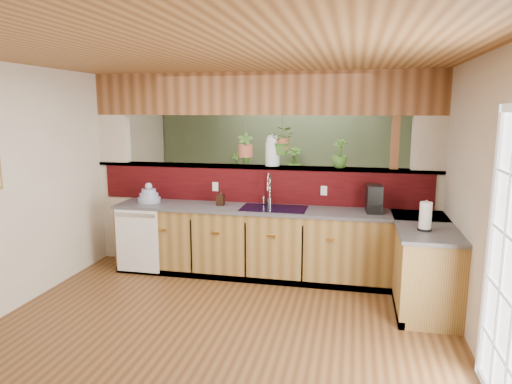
% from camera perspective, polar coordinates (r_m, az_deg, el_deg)
% --- Properties ---
extents(ground, '(4.60, 7.00, 0.01)m').
position_cam_1_polar(ground, '(5.15, -2.60, -14.04)').
color(ground, brown).
rests_on(ground, ground).
extents(ceiling, '(4.60, 7.00, 0.01)m').
position_cam_1_polar(ceiling, '(4.72, -2.86, 16.08)').
color(ceiling, brown).
rests_on(ceiling, ground).
extents(wall_back, '(4.60, 0.02, 2.60)m').
position_cam_1_polar(wall_back, '(8.17, 3.62, 4.47)').
color(wall_back, beige).
rests_on(wall_back, ground).
extents(wall_left, '(0.02, 7.00, 2.60)m').
position_cam_1_polar(wall_left, '(5.80, -25.26, 1.14)').
color(wall_left, beige).
rests_on(wall_left, ground).
extents(wall_right, '(0.02, 7.00, 2.60)m').
position_cam_1_polar(wall_right, '(4.74, 25.25, -0.69)').
color(wall_right, beige).
rests_on(wall_right, ground).
extents(pass_through_partition, '(4.60, 0.21, 2.60)m').
position_cam_1_polar(pass_through_partition, '(6.08, 0.82, 1.46)').
color(pass_through_partition, beige).
rests_on(pass_through_partition, ground).
extents(pass_through_ledge, '(4.60, 0.21, 0.04)m').
position_cam_1_polar(pass_through_ledge, '(6.06, 0.56, 3.14)').
color(pass_through_ledge, brown).
rests_on(pass_through_ledge, ground).
extents(header_beam, '(4.60, 0.15, 0.55)m').
position_cam_1_polar(header_beam, '(6.02, 0.57, 12.21)').
color(header_beam, brown).
rests_on(header_beam, ground).
extents(sage_backwall, '(4.55, 0.02, 2.55)m').
position_cam_1_polar(sage_backwall, '(8.15, 3.60, 4.46)').
color(sage_backwall, '#526444').
rests_on(sage_backwall, ground).
extents(countertop, '(4.14, 1.52, 0.90)m').
position_cam_1_polar(countertop, '(5.67, 7.91, -6.98)').
color(countertop, brown).
rests_on(countertop, ground).
extents(dishwasher, '(0.58, 0.03, 0.82)m').
position_cam_1_polar(dishwasher, '(6.09, -14.66, -5.94)').
color(dishwasher, white).
rests_on(dishwasher, ground).
extents(navy_sink, '(0.82, 0.50, 0.18)m').
position_cam_1_polar(navy_sink, '(5.75, 2.24, -2.82)').
color(navy_sink, black).
rests_on(navy_sink, countertop).
extents(french_door, '(0.06, 1.02, 2.16)m').
position_cam_1_polar(french_door, '(3.57, 29.09, -8.50)').
color(french_door, white).
rests_on(french_door, ground).
extents(faucet, '(0.19, 0.19, 0.43)m').
position_cam_1_polar(faucet, '(5.86, 1.62, 0.51)').
color(faucet, '#B7B7B2').
rests_on(faucet, countertop).
extents(dish_stack, '(0.30, 0.30, 0.26)m').
position_cam_1_polar(dish_stack, '(6.25, -13.23, -0.51)').
color(dish_stack, '#959FC0').
rests_on(dish_stack, countertop).
extents(soap_dispenser, '(0.10, 0.10, 0.21)m').
position_cam_1_polar(soap_dispenser, '(5.90, -4.45, -0.68)').
color(soap_dispenser, '#331D12').
rests_on(soap_dispenser, countertop).
extents(coffee_maker, '(0.18, 0.30, 0.33)m').
position_cam_1_polar(coffee_maker, '(5.66, 14.53, -0.96)').
color(coffee_maker, black).
rests_on(coffee_maker, countertop).
extents(paper_towel, '(0.15, 0.15, 0.32)m').
position_cam_1_polar(paper_towel, '(4.97, 20.42, -2.91)').
color(paper_towel, black).
rests_on(paper_towel, countertop).
extents(glass_jar, '(0.19, 0.19, 0.42)m').
position_cam_1_polar(glass_jar, '(6.01, 2.09, 5.28)').
color(glass_jar, silver).
rests_on(glass_jar, pass_through_ledge).
extents(ledge_plant_right, '(0.27, 0.27, 0.37)m').
position_cam_1_polar(ledge_plant_right, '(5.92, 10.46, 4.79)').
color(ledge_plant_right, '#396724').
rests_on(ledge_plant_right, pass_through_ledge).
extents(hanging_plant_a, '(0.24, 0.19, 0.55)m').
position_cam_1_polar(hanging_plant_a, '(6.07, -1.34, 6.72)').
color(hanging_plant_a, brown).
rests_on(hanging_plant_a, header_beam).
extents(hanging_plant_b, '(0.36, 0.32, 0.48)m').
position_cam_1_polar(hanging_plant_b, '(5.97, 3.30, 7.93)').
color(hanging_plant_b, brown).
rests_on(hanging_plant_b, header_beam).
extents(shelving_console, '(1.58, 0.69, 1.02)m').
position_cam_1_polar(shelving_console, '(8.08, 2.02, -1.33)').
color(shelving_console, black).
rests_on(shelving_console, ground).
extents(shelf_plant_a, '(0.22, 0.17, 0.38)m').
position_cam_1_polar(shelf_plant_a, '(8.11, -2.48, 3.72)').
color(shelf_plant_a, '#396724').
rests_on(shelf_plant_a, shelving_console).
extents(shelf_plant_b, '(0.27, 0.27, 0.48)m').
position_cam_1_polar(shelf_plant_b, '(7.90, 4.76, 3.90)').
color(shelf_plant_b, '#396724').
rests_on(shelf_plant_b, shelving_console).
extents(floor_plant, '(0.63, 0.55, 0.68)m').
position_cam_1_polar(floor_plant, '(7.04, 7.14, -4.49)').
color(floor_plant, '#396724').
rests_on(floor_plant, ground).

